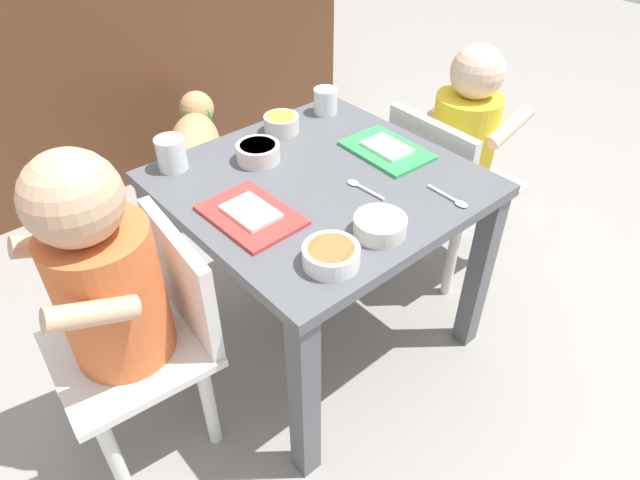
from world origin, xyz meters
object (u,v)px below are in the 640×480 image
object	(u,v)px
seated_child_left	(112,285)
cereal_bowl_right_side	(258,152)
water_cup_left	(172,156)
water_cup_right	(325,102)
veggie_bowl_near	(282,123)
seated_child_right	(460,142)
food_tray_right	(387,149)
spoon_by_left_tray	(451,199)
cereal_bowl_left_side	(380,225)
spoon_by_right_tray	(362,188)
dining_table	(320,210)
food_tray_left	(251,214)
veggie_bowl_far	(331,255)
dog	(196,146)

from	to	relation	value
seated_child_left	cereal_bowl_right_side	xyz separation A→B (m)	(0.41, 0.12, 0.06)
water_cup_left	cereal_bowl_right_side	bearing A→B (deg)	-31.37
water_cup_right	veggie_bowl_near	size ratio (longest dim) A/B	0.76
seated_child_right	cereal_bowl_right_side	distance (m)	0.55
food_tray_right	water_cup_right	xyz separation A→B (m)	(0.03, 0.24, 0.02)
spoon_by_left_tray	food_tray_right	bearing A→B (deg)	79.24
cereal_bowl_left_side	spoon_by_right_tray	size ratio (longest dim) A/B	0.98
dining_table	water_cup_left	world-z (taller)	water_cup_left
dining_table	food_tray_left	bearing A→B (deg)	-175.72
food_tray_right	dining_table	bearing A→B (deg)	175.72
cereal_bowl_right_side	veggie_bowl_far	bearing A→B (deg)	-107.01
seated_child_right	food_tray_right	size ratio (longest dim) A/B	3.31
dining_table	veggie_bowl_near	bearing A→B (deg)	72.66
dog	veggie_bowl_far	size ratio (longest dim) A/B	4.14
seated_child_left	water_cup_right	distance (m)	0.71
food_tray_left	food_tray_right	distance (m)	0.37
water_cup_right	spoon_by_left_tray	world-z (taller)	water_cup_right
dining_table	water_cup_right	xyz separation A→B (m)	(0.21, 0.22, 0.11)
spoon_by_right_tray	food_tray_right	bearing A→B (deg)	25.67
food_tray_right	veggie_bowl_near	xyz separation A→B (m)	(-0.12, 0.23, 0.02)
seated_child_right	water_cup_right	world-z (taller)	seated_child_right
dining_table	cereal_bowl_right_side	xyz separation A→B (m)	(-0.05, 0.14, 0.10)
food_tray_right	water_cup_right	size ratio (longest dim) A/B	3.12
veggie_bowl_near	veggie_bowl_far	bearing A→B (deg)	-118.12
water_cup_right	cereal_bowl_right_side	bearing A→B (deg)	-163.46
veggie_bowl_far	veggie_bowl_near	bearing A→B (deg)	61.88
seated_child_right	spoon_by_left_tray	world-z (taller)	seated_child_right
cereal_bowl_left_side	cereal_bowl_right_side	distance (m)	0.36
food_tray_left	cereal_bowl_right_side	xyz separation A→B (m)	(0.13, 0.16, 0.02)
dining_table	water_cup_right	bearing A→B (deg)	46.36
seated_child_left	dog	xyz separation A→B (m)	(0.55, 0.70, -0.23)
seated_child_right	food_tray_left	xyz separation A→B (m)	(-0.64, 0.01, 0.08)
water_cup_left	food_tray_right	bearing A→B (deg)	-32.65
dog	food_tray_right	xyz separation A→B (m)	(0.09, -0.73, 0.27)
dog	water_cup_left	size ratio (longest dim) A/B	5.80
dining_table	food_tray_left	world-z (taller)	food_tray_left
seated_child_left	veggie_bowl_far	xyz separation A→B (m)	(0.30, -0.24, 0.05)
dog	cereal_bowl_left_side	size ratio (longest dim) A/B	4.21
seated_child_right	spoon_by_left_tray	distance (m)	0.38
spoon_by_left_tray	dining_table	bearing A→B (deg)	122.42
water_cup_left	veggie_bowl_near	distance (m)	0.28
dining_table	spoon_by_left_tray	world-z (taller)	spoon_by_left_tray
cereal_bowl_left_side	spoon_by_right_tray	world-z (taller)	cereal_bowl_left_side
food_tray_right	cereal_bowl_left_side	world-z (taller)	cereal_bowl_left_side
cereal_bowl_left_side	spoon_by_right_tray	xyz separation A→B (m)	(0.08, 0.13, -0.02)
water_cup_left	spoon_by_right_tray	world-z (taller)	water_cup_left
water_cup_right	spoon_by_left_tray	size ratio (longest dim) A/B	0.63
veggie_bowl_near	spoon_by_right_tray	world-z (taller)	veggie_bowl_near
seated_child_right	food_tray_right	distance (m)	0.28
spoon_by_left_tray	veggie_bowl_far	bearing A→B (deg)	177.34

